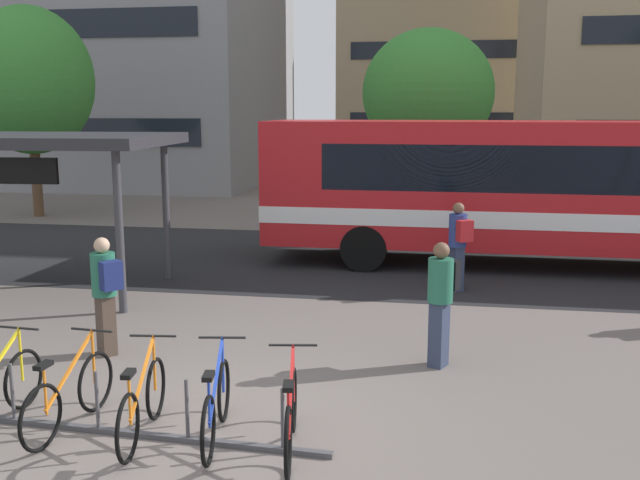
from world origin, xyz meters
TOP-DOWN VIEW (x-y plane):
  - ground at (0.00, 0.00)m, footprint 200.00×200.00m
  - bus_lane_asphalt at (0.00, 9.28)m, footprint 80.00×7.20m
  - city_bus at (4.37, 9.28)m, footprint 12.05×2.68m
  - bike_rack at (-0.77, -0.20)m, footprint 4.16×0.32m
  - parked_bicycle_orange_1 at (-1.62, -0.13)m, footprint 0.52×1.72m
  - parked_bicycle_orange_2 at (-0.75, -0.21)m, footprint 0.52×1.72m
  - parked_bicycle_blue_3 at (0.04, -0.14)m, footprint 0.52×1.71m
  - parked_bicycle_red_4 at (0.87, -0.26)m, footprint 0.52×1.71m
  - transit_shelter at (-5.77, 5.32)m, footprint 6.30×3.66m
  - commuter_black_pack_0 at (2.35, 2.56)m, footprint 0.50×0.60m
  - commuter_red_pack_1 at (2.66, 6.73)m, footprint 0.52×0.60m
  - commuter_navy_pack_2 at (-2.31, 2.19)m, footprint 0.60×0.57m
  - street_tree_0 at (1.80, 17.05)m, footprint 4.26×4.26m
  - street_tree_2 at (-10.63, 14.38)m, footprint 3.98×3.98m
  - building_centre_block at (3.51, 45.39)m, footprint 16.35×10.22m

SIDE VIEW (x-z plane):
  - ground at x=0.00m, z-range 0.00..0.00m
  - bus_lane_asphalt at x=0.00m, z-range 0.00..0.01m
  - bike_rack at x=-0.77m, z-range -0.26..0.44m
  - parked_bicycle_orange_1 at x=-1.62m, z-range -0.11..0.88m
  - parked_bicycle_orange_2 at x=-0.75m, z-range -0.11..0.88m
  - parked_bicycle_blue_3 at x=0.04m, z-range -0.11..0.88m
  - parked_bicycle_red_4 at x=0.87m, z-range -0.11..0.88m
  - commuter_navy_pack_2 at x=-2.31m, z-range 0.13..1.83m
  - commuter_red_pack_1 at x=2.66m, z-range 0.13..1.85m
  - commuter_black_pack_0 at x=2.35m, z-range 0.14..1.86m
  - city_bus at x=4.37m, z-range 0.18..3.38m
  - transit_shelter at x=-5.77m, z-range 1.31..4.31m
  - street_tree_0 at x=1.80m, z-range 0.96..6.98m
  - street_tree_2 at x=-10.63m, z-range 1.00..7.65m
  - building_centre_block at x=3.51m, z-range 0.00..17.79m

